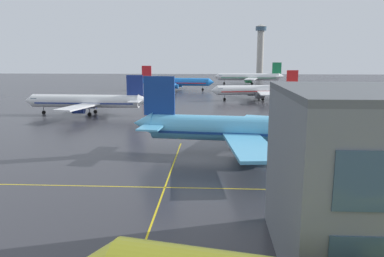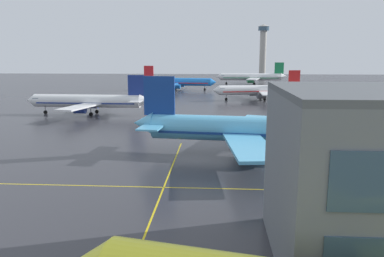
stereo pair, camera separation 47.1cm
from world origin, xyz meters
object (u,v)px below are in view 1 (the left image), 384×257
(airliner_second_row, at_px, (254,130))
(airliner_far_right_stand, at_px, (175,82))
(airliner_far_left_stand, at_px, (257,90))
(airliner_distant_taxiway, at_px, (249,77))
(airliner_third_row, at_px, (87,101))
(control_tower, at_px, (260,46))

(airliner_second_row, distance_m, airliner_far_right_stand, 111.26)
(airliner_far_right_stand, bearing_deg, airliner_far_left_stand, -47.76)
(airliner_distant_taxiway, bearing_deg, airliner_far_left_stand, -93.01)
(airliner_distant_taxiway, bearing_deg, airliner_second_row, -95.02)
(airliner_third_row, xyz_separation_m, airliner_far_right_stand, (15.93, 70.43, 0.08))
(control_tower, bearing_deg, airliner_distant_taxiway, -99.63)
(airliner_second_row, bearing_deg, airliner_distant_taxiway, 84.98)
(airliner_far_right_stand, relative_size, control_tower, 0.88)
(airliner_distant_taxiway, relative_size, control_tower, 0.95)
(airliner_far_left_stand, bearing_deg, control_tower, 82.96)
(airliner_third_row, height_order, airliner_far_left_stand, airliner_third_row)
(airliner_far_left_stand, height_order, control_tower, control_tower)
(airliner_second_row, distance_m, control_tower, 252.30)
(airliner_second_row, relative_size, airliner_distant_taxiway, 1.06)
(airliner_distant_taxiway, bearing_deg, airliner_third_row, -116.10)
(airliner_third_row, bearing_deg, airliner_far_left_stand, 36.64)
(airliner_far_right_stand, bearing_deg, airliner_third_row, -102.75)
(airliner_third_row, distance_m, airliner_far_left_stand, 59.42)
(airliner_far_right_stand, distance_m, airliner_distant_taxiway, 49.35)
(airliner_second_row, height_order, airliner_far_left_stand, airliner_second_row)
(airliner_far_right_stand, height_order, control_tower, control_tower)
(airliner_third_row, height_order, airliner_far_right_stand, airliner_far_right_stand)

